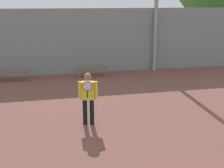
# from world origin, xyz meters

# --- Properties ---
(tennis_player) EXTENTS (0.59, 0.46, 1.68)m
(tennis_player) POSITION_xyz_m (-2.09, 6.15, 0.97)
(tennis_player) COLOR black
(tennis_player) RESTS_ON ground_plane
(bench_courtside_near) EXTENTS (1.61, 0.40, 0.49)m
(bench_courtside_near) POSITION_xyz_m (-0.93, 12.56, 0.44)
(bench_courtside_near) COLOR brown
(bench_courtside_near) RESTS_ON ground_plane
(bench_courtside_far) EXTENTS (1.86, 0.40, 0.49)m
(bench_courtside_far) POSITION_xyz_m (-4.97, 12.56, 0.45)
(bench_courtside_far) COLOR brown
(bench_courtside_far) RESTS_ON ground_plane
(back_fence) EXTENTS (27.94, 0.06, 3.45)m
(back_fence) POSITION_xyz_m (0.00, 13.51, 1.72)
(back_fence) COLOR gray
(back_fence) RESTS_ON ground_plane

